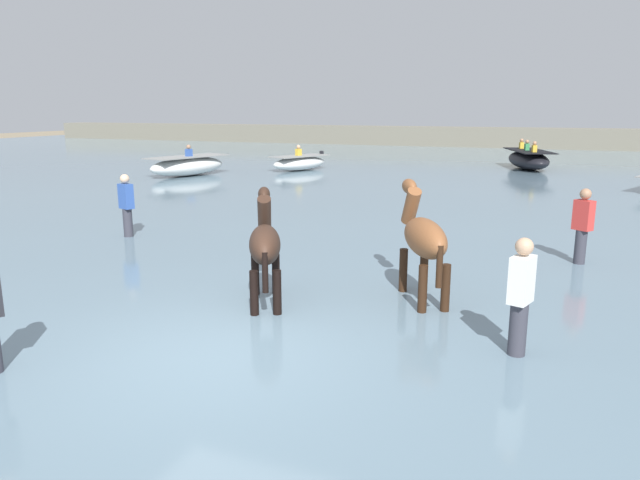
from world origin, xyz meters
TOP-DOWN VIEW (x-y plane):
  - ground_plane at (0.00, 0.00)m, footprint 120.00×120.00m
  - water_surface at (0.00, 10.00)m, footprint 90.00×90.00m
  - horse_lead_dark_bay at (-0.27, 1.82)m, footprint 1.04×1.64m
  - horse_flank_chestnut at (1.80, 2.80)m, footprint 1.17×1.70m
  - boat_distant_east at (-7.25, 18.99)m, footprint 2.21×3.21m
  - boat_distant_west at (-10.75, 15.31)m, footprint 2.30×3.98m
  - boat_mid_channel at (2.39, 23.52)m, footprint 2.68×4.44m
  - person_wading_close at (-5.11, 4.71)m, footprint 0.37×0.29m
  - person_wading_mid at (4.04, 5.87)m, footprint 0.38×0.35m
  - person_onlooker_right at (3.24, 1.22)m, footprint 0.29×0.37m
  - far_shoreline at (0.00, 39.18)m, footprint 80.00×2.40m

SIDE VIEW (x-z plane):
  - ground_plane at x=0.00m, z-range 0.00..0.00m
  - water_surface at x=0.00m, z-range 0.00..0.26m
  - boat_distant_east at x=-7.25m, z-range 0.02..1.17m
  - boat_distant_west at x=-10.75m, z-range 0.02..1.31m
  - boat_mid_channel at x=2.39m, z-range 0.02..1.36m
  - far_shoreline at x=0.00m, z-range 0.00..1.66m
  - person_wading_close at x=-5.11m, z-range 0.05..1.68m
  - person_wading_mid at x=4.04m, z-range 0.05..1.68m
  - person_onlooker_right at x=3.24m, z-range 0.05..1.68m
  - horse_lead_dark_bay at x=-0.27m, z-range 0.17..2.02m
  - horse_flank_chestnut at x=1.80m, z-range 0.18..2.13m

